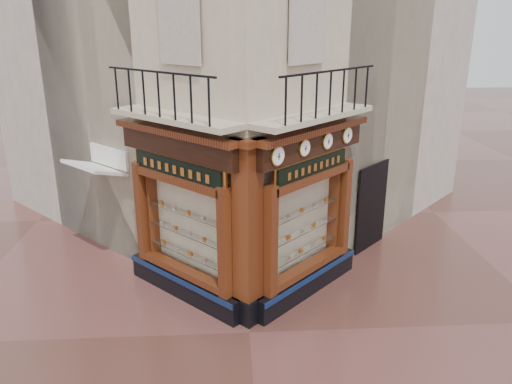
{
  "coord_description": "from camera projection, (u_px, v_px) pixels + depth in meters",
  "views": [
    {
      "loc": [
        -0.39,
        -8.8,
        6.05
      ],
      "look_at": [
        0.26,
        2.0,
        2.38
      ],
      "focal_mm": 35.0,
      "sensor_mm": 36.0,
      "label": 1
    }
  ],
  "objects": [
    {
      "name": "clock_b",
      "position": [
        304.0,
        148.0,
        10.22
      ],
      "size": [
        0.29,
        0.29,
        0.36
      ],
      "rotation": [
        0.0,
        0.0,
        0.79
      ],
      "color": "gold",
      "rests_on": "ground"
    },
    {
      "name": "signboard_right",
      "position": [
        313.0,
        167.0,
        10.8
      ],
      "size": [
        1.9,
        1.9,
        0.51
      ],
      "rotation": [
        0.0,
        0.0,
        0.79
      ],
      "color": "#C48139",
      "rests_on": "ground"
    },
    {
      "name": "shopfront_left",
      "position": [
        182.0,
        217.0,
        11.05
      ],
      "size": [
        2.86,
        2.86,
        3.98
      ],
      "rotation": [
        0.0,
        0.0,
        2.36
      ],
      "color": "black",
      "rests_on": "ground"
    },
    {
      "name": "awning",
      "position": [
        104.0,
        260.0,
        13.42
      ],
      "size": [
        1.82,
        1.82,
        0.36
      ],
      "primitive_type": null,
      "rotation": [
        0.29,
        0.0,
        2.36
      ],
      "color": "white",
      "rests_on": "ground"
    },
    {
      "name": "shopfront_right",
      "position": [
        308.0,
        214.0,
        11.21
      ],
      "size": [
        2.86,
        2.86,
        3.98
      ],
      "rotation": [
        0.0,
        0.0,
        0.79
      ],
      "color": "black",
      "rests_on": "ground"
    },
    {
      "name": "neighbour_left",
      "position": [
        162.0,
        41.0,
        16.53
      ],
      "size": [
        11.31,
        11.31,
        11.0
      ],
      "primitive_type": "cube",
      "rotation": [
        0.0,
        0.0,
        0.79
      ],
      "color": "beige",
      "rests_on": "ground"
    },
    {
      "name": "clock_d",
      "position": [
        347.0,
        135.0,
        11.38
      ],
      "size": [
        0.31,
        0.31,
        0.38
      ],
      "rotation": [
        0.0,
        0.0,
        0.79
      ],
      "color": "gold",
      "rests_on": "ground"
    },
    {
      "name": "clock_c",
      "position": [
        327.0,
        141.0,
        10.82
      ],
      "size": [
        0.29,
        0.29,
        0.36
      ],
      "rotation": [
        0.0,
        0.0,
        0.79
      ],
      "color": "gold",
      "rests_on": "ground"
    },
    {
      "name": "signboard_left",
      "position": [
        177.0,
        169.0,
        10.63
      ],
      "size": [
        2.14,
        2.14,
        0.57
      ],
      "rotation": [
        0.0,
        0.0,
        2.36
      ],
      "color": "#C48139",
      "rests_on": "ground"
    },
    {
      "name": "neighbour_right",
      "position": [
        310.0,
        40.0,
        16.81
      ],
      "size": [
        11.31,
        11.31,
        11.0
      ],
      "primitive_type": "cube",
      "rotation": [
        0.0,
        0.0,
        0.79
      ],
      "color": "beige",
      "rests_on": "ground"
    },
    {
      "name": "corner_pilaster",
      "position": [
        248.0,
        236.0,
        10.13
      ],
      "size": [
        0.85,
        0.85,
        3.98
      ],
      "rotation": [
        0.0,
        0.0,
        0.79
      ],
      "color": "black",
      "rests_on": "ground"
    },
    {
      "name": "balcony",
      "position": [
        245.0,
        116.0,
        10.33
      ],
      "size": [
        5.94,
        2.97,
        1.03
      ],
      "color": "beige",
      "rests_on": "ground"
    },
    {
      "name": "clock_a",
      "position": [
        278.0,
        156.0,
        9.61
      ],
      "size": [
        0.31,
        0.31,
        0.39
      ],
      "rotation": [
        0.0,
        0.0,
        0.79
      ],
      "color": "gold",
      "rests_on": "ground"
    },
    {
      "name": "main_building",
      "position": [
        238.0,
        25.0,
        14.17
      ],
      "size": [
        11.31,
        11.31,
        12.0
      ],
      "primitive_type": "cube",
      "rotation": [
        0.0,
        0.0,
        0.79
      ],
      "color": "beige",
      "rests_on": "ground"
    },
    {
      "name": "ground",
      "position": [
        249.0,
        333.0,
        10.28
      ],
      "size": [
        80.0,
        80.0,
        0.0
      ],
      "primitive_type": "plane",
      "color": "#4F2B25",
      "rests_on": "ground"
    }
  ]
}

